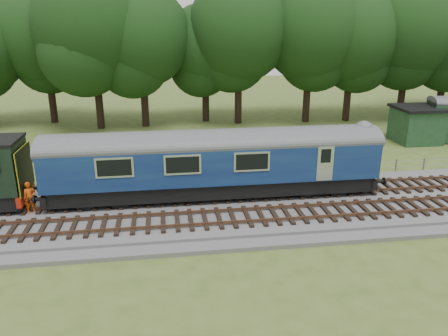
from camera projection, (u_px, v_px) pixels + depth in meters
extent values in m
plane|color=#445921|center=(228.00, 211.00, 23.41)|extent=(120.00, 120.00, 0.00)
cube|color=#4C4C4F|center=(228.00, 208.00, 23.36)|extent=(70.00, 7.00, 0.35)
cube|color=brown|center=(226.00, 198.00, 23.90)|extent=(66.50, 0.07, 0.14)
cube|color=brown|center=(223.00, 189.00, 25.24)|extent=(66.50, 0.07, 0.14)
cube|color=brown|center=(236.00, 222.00, 21.08)|extent=(66.50, 0.07, 0.14)
cube|color=brown|center=(231.00, 210.00, 22.43)|extent=(66.50, 0.07, 0.14)
cube|color=black|center=(215.00, 184.00, 24.31)|extent=(17.46, 2.52, 0.85)
cube|color=#0F1C51|center=(214.00, 160.00, 23.86)|extent=(18.00, 2.80, 2.05)
cube|color=yellow|center=(369.00, 160.00, 25.19)|extent=(0.06, 2.74, 1.30)
cube|color=black|center=(318.00, 182.00, 25.18)|extent=(2.60, 2.00, 0.55)
cube|color=black|center=(104.00, 193.00, 23.57)|extent=(2.60, 2.00, 0.55)
cube|color=#AC1F0D|center=(26.00, 194.00, 22.97)|extent=(0.25, 2.60, 0.55)
cube|color=yellow|center=(25.00, 169.00, 22.54)|extent=(0.06, 2.55, 2.30)
imported|color=#EA510C|center=(30.00, 198.00, 22.20)|extent=(0.72, 0.62, 1.65)
cube|color=#183620|center=(416.00, 126.00, 36.51)|extent=(3.37, 3.37, 2.78)
cube|color=black|center=(419.00, 108.00, 36.03)|extent=(3.71, 3.71, 0.22)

